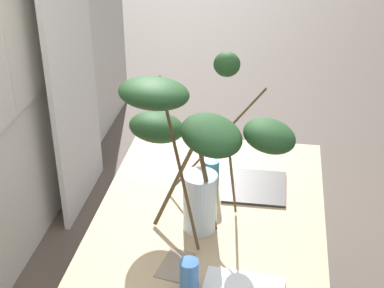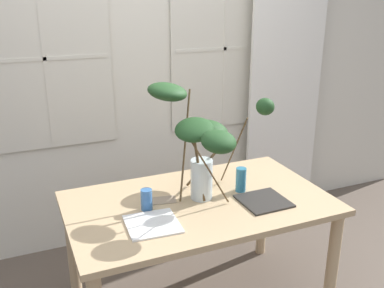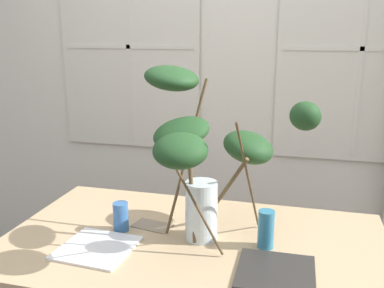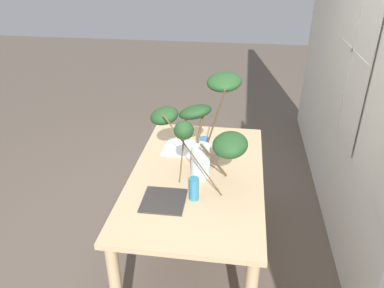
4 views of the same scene
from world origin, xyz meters
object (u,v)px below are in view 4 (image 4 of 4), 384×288
object	(u,v)px
drinking_glass_blue_left	(204,145)
drinking_glass_blue_right	(194,189)
dining_table	(197,186)
plate_square_left	(182,148)
vase_with_branches	(205,126)
plate_square_right	(164,200)

from	to	relation	value
drinking_glass_blue_left	drinking_glass_blue_right	world-z (taller)	drinking_glass_blue_right
dining_table	plate_square_left	size ratio (longest dim) A/B	5.64
drinking_glass_blue_right	plate_square_left	xyz separation A→B (m)	(-0.61, -0.17, -0.07)
dining_table	vase_with_branches	distance (m)	0.48
plate_square_left	drinking_glass_blue_right	bearing A→B (deg)	15.94
drinking_glass_blue_right	drinking_glass_blue_left	bearing A→B (deg)	-179.65
drinking_glass_blue_right	vase_with_branches	bearing A→B (deg)	172.24
dining_table	plate_square_right	world-z (taller)	plate_square_right
vase_with_branches	plate_square_left	bearing A→B (deg)	-150.57
dining_table	drinking_glass_blue_right	size ratio (longest dim) A/B	10.15
dining_table	vase_with_branches	world-z (taller)	vase_with_branches
vase_with_branches	drinking_glass_blue_right	size ratio (longest dim) A/B	5.08
drinking_glass_blue_right	plate_square_right	distance (m)	0.19
drinking_glass_blue_right	plate_square_right	xyz separation A→B (m)	(0.05, -0.18, -0.07)
dining_table	plate_square_right	size ratio (longest dim) A/B	5.76
plate_square_left	plate_square_right	size ratio (longest dim) A/B	1.02
vase_with_branches	drinking_glass_blue_left	distance (m)	0.46
vase_with_branches	drinking_glass_blue_right	distance (m)	0.39
vase_with_branches	drinking_glass_blue_left	bearing A→B (deg)	-173.91
dining_table	drinking_glass_blue_left	size ratio (longest dim) A/B	12.54
vase_with_branches	drinking_glass_blue_right	xyz separation A→B (m)	(0.24, -0.03, -0.30)
drinking_glass_blue_left	plate_square_left	bearing A→B (deg)	-98.14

